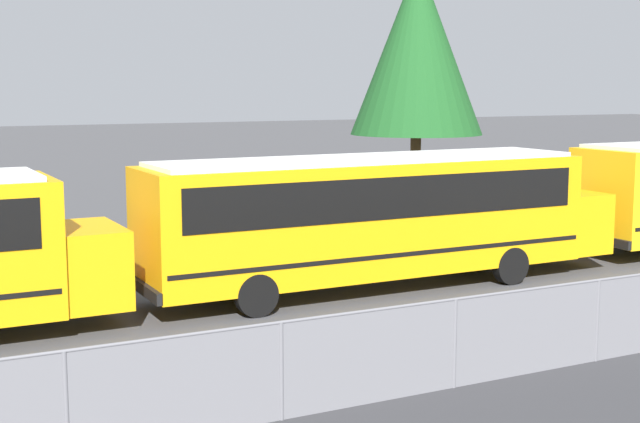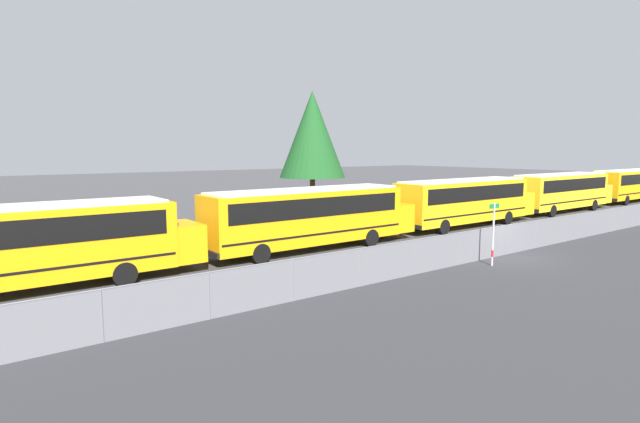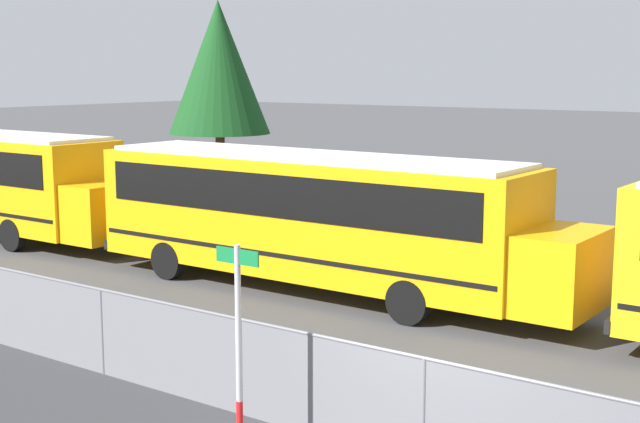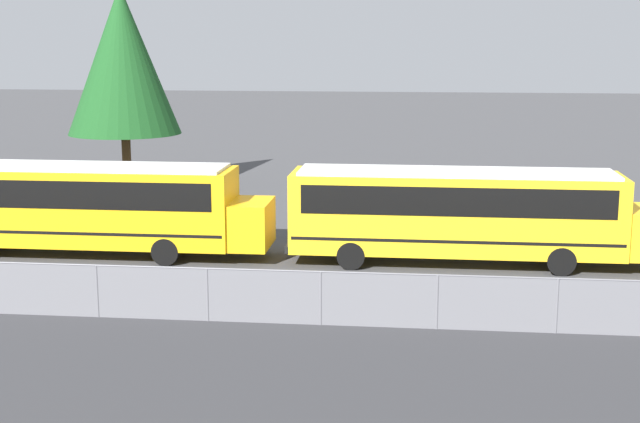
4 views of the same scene
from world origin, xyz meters
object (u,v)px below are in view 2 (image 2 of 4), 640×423
at_px(school_bus_5, 563,189).
at_px(school_bus_6, 630,183).
at_px(school_bus_2, 23,242).
at_px(tree_2, 312,135).
at_px(school_bus_3, 311,214).
at_px(street_sign, 493,232).
at_px(school_bus_4, 466,199).

xyz_separation_m(school_bus_5, school_bus_6, (13.13, 0.06, 0.00)).
distance_m(school_bus_2, tree_2, 26.47).
bearing_deg(school_bus_5, tree_2, 140.39).
bearing_deg(school_bus_6, school_bus_3, -179.53).
height_order(street_sign, tree_2, tree_2).
height_order(school_bus_2, school_bus_3, same).
bearing_deg(school_bus_6, school_bus_4, -179.55).
height_order(school_bus_2, school_bus_4, same).
xyz_separation_m(school_bus_3, street_sign, (4.28, -7.60, -0.37)).
xyz_separation_m(school_bus_3, school_bus_6, (38.65, 0.32, 0.00)).
xyz_separation_m(school_bus_2, school_bus_6, (51.24, 0.46, 0.00)).
xyz_separation_m(school_bus_5, tree_2, (-15.73, 13.02, 4.44)).
relative_size(school_bus_3, tree_2, 1.24).
bearing_deg(tree_2, school_bus_6, -24.17).
bearing_deg(street_sign, school_bus_3, 119.41).
bearing_deg(school_bus_6, school_bus_5, -179.72).
distance_m(school_bus_4, school_bus_6, 25.93).
height_order(school_bus_3, school_bus_4, same).
bearing_deg(school_bus_4, school_bus_3, -179.48).
bearing_deg(street_sign, school_bus_4, 42.46).
bearing_deg(school_bus_5, school_bus_3, -179.44).
relative_size(school_bus_2, tree_2, 1.24).
bearing_deg(school_bus_3, street_sign, -60.59).
relative_size(school_bus_2, school_bus_5, 1.00).
distance_m(school_bus_3, tree_2, 17.08).
bearing_deg(tree_2, school_bus_3, -126.39).
height_order(school_bus_4, school_bus_5, same).
relative_size(school_bus_4, school_bus_6, 1.00).
bearing_deg(school_bus_3, tree_2, 53.61).
relative_size(school_bus_5, tree_2, 1.24).
xyz_separation_m(school_bus_3, tree_2, (9.78, 13.27, 4.44)).
distance_m(school_bus_2, school_bus_5, 38.12).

